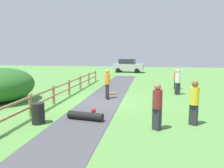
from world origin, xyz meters
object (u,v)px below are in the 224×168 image
object	(u,v)px
trash_bin	(38,113)
bystander_white	(178,81)
bush_large	(4,85)
skateboard_loose	(112,93)
bystander_red	(176,78)
skater_riding	(107,82)
bystander_maroon	(157,104)
skater_fallen	(86,116)
parked_car_silver	(128,66)
bystander_yellow	(194,101)

from	to	relation	value
trash_bin	bystander_white	world-z (taller)	bystander_white
bush_large	skateboard_loose	world-z (taller)	bush_large
bush_large	bystander_red	distance (m)	12.59
skater_riding	bystander_maroon	bearing A→B (deg)	-60.82
skater_fallen	bystander_maroon	world-z (taller)	bystander_maroon
bush_large	bystander_white	world-z (taller)	bush_large
bush_large	parked_car_silver	world-z (taller)	bush_large
parked_car_silver	skater_riding	bearing A→B (deg)	-88.97
skater_riding	skater_fallen	size ratio (longest dim) A/B	1.12
parked_car_silver	bush_large	bearing A→B (deg)	-106.27
skater_riding	skater_fallen	xyz separation A→B (m)	(-0.12, -4.55, -0.88)
bystander_red	bystander_white	bearing A→B (deg)	-94.45
trash_bin	bystander_yellow	bearing A→B (deg)	7.79
trash_bin	bystander_maroon	bearing A→B (deg)	0.51
bystander_maroon	skater_riding	bearing A→B (deg)	119.18
bystander_maroon	parked_car_silver	distance (m)	23.63
bystander_red	bystander_maroon	bearing A→B (deg)	-100.71
bystander_maroon	parked_car_silver	world-z (taller)	parked_car_silver
bush_large	bystander_white	bearing A→B (deg)	19.95
skater_riding	parked_car_silver	bearing A→B (deg)	91.03
trash_bin	parked_car_silver	size ratio (longest dim) A/B	0.21
bush_large	skater_riding	world-z (taller)	bush_large
bystander_white	bystander_red	bearing A→B (deg)	85.55
parked_car_silver	bystander_maroon	bearing A→B (deg)	-81.96
bush_large	skateboard_loose	bearing A→B (deg)	27.87
skateboard_loose	parked_car_silver	xyz separation A→B (m)	(-0.37, 16.57, 0.87)
skateboard_loose	skater_fallen	bearing A→B (deg)	-91.53
skateboard_loose	bystander_maroon	xyz separation A→B (m)	(2.94, -6.84, 0.95)
bystander_maroon	bystander_yellow	bearing A→B (deg)	28.90
bush_large	bystander_red	size ratio (longest dim) A/B	2.53
trash_bin	skater_fallen	size ratio (longest dim) A/B	0.53
skater_fallen	bush_large	bearing A→B (deg)	154.94
skateboard_loose	bystander_red	world-z (taller)	bystander_red
bystander_maroon	bush_large	bearing A→B (deg)	158.48
parked_car_silver	bystander_white	bearing A→B (deg)	-72.62
bystander_yellow	skater_riding	bearing A→B (deg)	135.14
skater_riding	parked_car_silver	distance (m)	18.07
bystander_red	skateboard_loose	bearing A→B (deg)	-148.27
bystander_white	bystander_yellow	bearing A→B (deg)	-91.22
bystander_yellow	parked_car_silver	distance (m)	23.07
skateboard_loose	bystander_red	distance (m)	5.69
skater_riding	trash_bin	bearing A→B (deg)	-110.34
bystander_yellow	parked_car_silver	world-z (taller)	parked_car_silver
bystander_yellow	bystander_white	bearing A→B (deg)	88.78
bystander_yellow	parked_car_silver	size ratio (longest dim) A/B	0.43
bystander_white	skater_fallen	bearing A→B (deg)	-125.45
bystander_white	parked_car_silver	xyz separation A→B (m)	(-4.98, 15.91, -0.05)
skateboard_loose	bush_large	bearing A→B (deg)	-152.13
bush_large	bystander_maroon	world-z (taller)	bush_large
trash_bin	bystander_red	world-z (taller)	bystander_red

